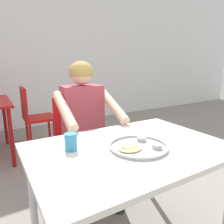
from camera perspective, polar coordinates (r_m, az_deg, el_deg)
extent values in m
cube|color=white|center=(4.24, -23.19, 19.06)|extent=(12.00, 0.12, 3.40)
cube|color=silver|center=(1.24, 4.87, -9.90)|extent=(1.13, 0.79, 0.03)
cylinder|color=#B2B2B7|center=(1.53, -20.61, -21.59)|extent=(0.04, 0.04, 0.70)
cylinder|color=#B2B2B7|center=(1.92, 11.27, -13.31)|extent=(0.04, 0.04, 0.70)
cylinder|color=#B7BABF|center=(1.22, 7.16, -9.52)|extent=(0.34, 0.34, 0.01)
torus|color=#B7BABF|center=(1.21, 7.17, -9.05)|extent=(0.34, 0.34, 0.01)
cylinder|color=#B2B5BA|center=(1.21, 12.02, -9.07)|extent=(0.06, 0.06, 0.02)
cylinder|color=#B77F23|center=(1.21, 12.03, -8.85)|extent=(0.05, 0.05, 0.01)
cylinder|color=#B2B5BA|center=(1.30, 7.99, -7.23)|extent=(0.06, 0.06, 0.02)
cylinder|color=maroon|center=(1.30, 8.00, -7.03)|extent=(0.05, 0.05, 0.01)
ellipsoid|color=#DBB77A|center=(1.18, 4.89, -9.73)|extent=(0.14, 0.12, 0.01)
ellipsoid|color=#D9B676|center=(1.19, 4.41, -9.14)|extent=(0.10, 0.07, 0.01)
cylinder|color=#338CBF|center=(1.19, -11.05, -7.94)|extent=(0.07, 0.07, 0.10)
cylinder|color=#593319|center=(1.18, -11.11, -6.62)|extent=(0.06, 0.06, 0.02)
cube|color=red|center=(2.02, -8.23, -9.35)|extent=(0.45, 0.46, 0.04)
cube|color=red|center=(2.13, -10.26, -1.56)|extent=(0.40, 0.06, 0.43)
cylinder|color=red|center=(2.03, -1.54, -16.13)|extent=(0.03, 0.03, 0.41)
cylinder|color=red|center=(1.93, -11.16, -18.15)|extent=(0.03, 0.03, 0.41)
cylinder|color=red|center=(2.32, -5.49, -12.22)|extent=(0.03, 0.03, 0.41)
cylinder|color=red|center=(2.23, -13.85, -13.67)|extent=(0.03, 0.03, 0.41)
cylinder|color=#262626|center=(1.81, 1.95, -19.52)|extent=(0.10, 0.10, 0.45)
cylinder|color=#262626|center=(1.84, -1.09, -9.61)|extent=(0.14, 0.41, 0.12)
cylinder|color=#262626|center=(1.70, -7.57, -21.91)|extent=(0.10, 0.10, 0.45)
cylinder|color=#262626|center=(1.74, -10.15, -11.24)|extent=(0.14, 0.41, 0.12)
cube|color=#B23F4C|center=(1.88, -7.96, -0.85)|extent=(0.35, 0.22, 0.52)
cylinder|color=beige|center=(1.77, 0.17, 1.90)|extent=(0.10, 0.46, 0.25)
cylinder|color=beige|center=(1.63, -12.74, 0.53)|extent=(0.10, 0.46, 0.25)
sphere|color=beige|center=(1.82, -8.33, 10.21)|extent=(0.19, 0.19, 0.19)
ellipsoid|color=tan|center=(1.82, -8.34, 10.66)|extent=(0.21, 0.20, 0.18)
cylinder|color=maroon|center=(2.68, -25.52, -6.42)|extent=(0.04, 0.04, 0.71)
cylinder|color=maroon|center=(3.48, -26.94, -2.23)|extent=(0.04, 0.04, 0.71)
cube|color=#B01514|center=(3.08, -19.01, -1.53)|extent=(0.40, 0.39, 0.04)
cube|color=#B01514|center=(3.01, -22.72, 2.22)|extent=(0.04, 0.37, 0.42)
cylinder|color=#B01514|center=(3.32, -16.58, -4.51)|extent=(0.03, 0.03, 0.43)
cylinder|color=#B01514|center=(3.04, -15.21, -6.08)|extent=(0.03, 0.03, 0.43)
cylinder|color=#B01514|center=(3.27, -21.92, -5.22)|extent=(0.03, 0.03, 0.43)
cylinder|color=#B01514|center=(2.98, -21.06, -6.89)|extent=(0.03, 0.03, 0.43)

